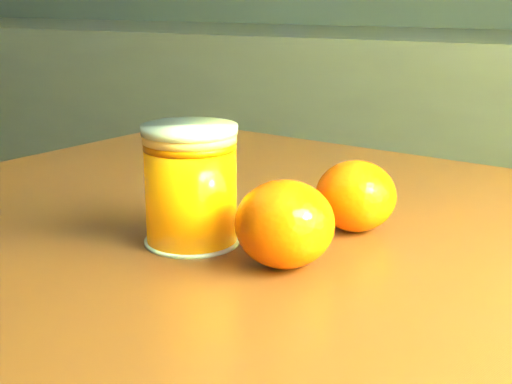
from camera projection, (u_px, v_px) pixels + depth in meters
The scene contains 5 objects.
kitchen_counter at pixel (220, 178), 2.19m from camera, with size 3.15×0.60×0.90m, color #4E4E53.
table at pixel (369, 379), 0.58m from camera, with size 1.16×0.89×0.80m.
juice_glass at pixel (191, 186), 0.59m from camera, with size 0.08×0.08×0.10m.
orange_front at pixel (285, 224), 0.54m from camera, with size 0.08×0.08×0.07m, color #FE5905.
orange_back at pixel (356, 196), 0.62m from camera, with size 0.07×0.07×0.06m, color #FE5905.
Camera 1 is at (1.11, -0.36, 1.00)m, focal length 50.00 mm.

